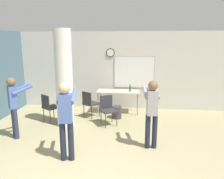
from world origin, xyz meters
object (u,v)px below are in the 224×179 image
at_px(chair_table_left, 90,102).
at_px(person_playing_front, 66,115).
at_px(chair_near_pillar, 49,106).
at_px(chair_table_front, 108,108).
at_px(person_playing_side, 152,109).
at_px(folding_table, 118,93).
at_px(person_watching_back, 14,103).
at_px(bottle_on_table, 130,89).

bearing_deg(chair_table_left, person_playing_front, -88.51).
height_order(chair_near_pillar, chair_table_front, same).
distance_m(chair_table_left, person_playing_side, 2.69).
height_order(chair_near_pillar, person_playing_front, person_playing_front).
distance_m(person_playing_side, person_playing_front, 1.92).
distance_m(folding_table, person_playing_front, 3.35).
height_order(folding_table, chair_near_pillar, chair_near_pillar).
relative_size(chair_table_front, person_playing_front, 0.52).
xyz_separation_m(chair_table_front, person_watching_back, (-2.24, -1.16, 0.42)).
distance_m(folding_table, person_watching_back, 3.39).
height_order(folding_table, chair_table_front, chair_table_front).
distance_m(folding_table, chair_near_pillar, 2.34).
bearing_deg(person_playing_side, person_playing_front, -157.69).
xyz_separation_m(chair_near_pillar, person_watching_back, (-0.43, -1.19, 0.42)).
bearing_deg(bottle_on_table, folding_table, 174.91).
relative_size(chair_near_pillar, person_watching_back, 0.55).
distance_m(chair_near_pillar, person_watching_back, 1.33).
bearing_deg(chair_near_pillar, folding_table, 29.20).
bearing_deg(person_watching_back, bottle_on_table, 38.60).
relative_size(chair_table_left, chair_near_pillar, 1.00).
height_order(bottle_on_table, person_playing_side, person_playing_side).
bearing_deg(chair_table_left, chair_table_front, -40.50).
distance_m(folding_table, chair_table_left, 1.08).
distance_m(chair_table_left, person_watching_back, 2.37).
bearing_deg(person_playing_side, bottle_on_table, 102.68).
distance_m(person_playing_side, person_watching_back, 3.43).
relative_size(chair_table_left, person_playing_front, 0.52).
bearing_deg(chair_near_pillar, person_playing_front, -59.91).
distance_m(chair_near_pillar, person_playing_front, 2.47).
bearing_deg(folding_table, person_playing_side, -69.02).
bearing_deg(person_watching_back, chair_table_left, 47.59).
bearing_deg(folding_table, person_playing_front, -104.11).
height_order(folding_table, person_playing_side, person_playing_side).
relative_size(folding_table, person_playing_front, 0.88).
bearing_deg(person_watching_back, person_playing_front, -29.08).
bearing_deg(person_playing_side, person_watching_back, 176.88).
xyz_separation_m(chair_table_left, person_playing_front, (0.07, -2.64, 0.47)).
xyz_separation_m(chair_near_pillar, chair_table_front, (1.81, -0.03, 0.00)).
relative_size(chair_table_front, person_playing_side, 0.54).
xyz_separation_m(chair_table_front, person_playing_front, (-0.60, -2.07, 0.47)).
distance_m(bottle_on_table, chair_table_front, 1.34).
bearing_deg(chair_table_front, chair_near_pillar, 179.07).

